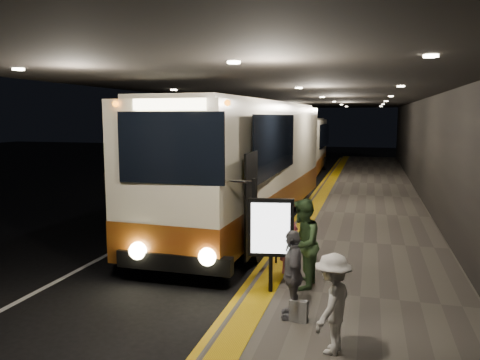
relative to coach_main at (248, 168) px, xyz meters
The scene contains 17 objects.
ground 3.59m from the coach_main, 107.25° to the right, with size 90.00×90.00×0.00m, color black.
lane_line_white 3.93m from the coach_main, 142.03° to the left, with size 0.12×50.00×0.01m, color silver.
kerb_stripe_yellow 3.20m from the coach_main, 55.42° to the left, with size 0.18×50.00×0.01m, color gold.
sidewalk 4.76m from the coach_main, 28.67° to the left, with size 4.50×50.00×0.15m, color #514C44.
tactile_strip 3.37m from the coach_main, 47.18° to the left, with size 0.50×50.00×0.01m, color gold.
terminal_wall 6.54m from the coach_main, 19.04° to the left, with size 0.10×50.00×6.00m, color black.
support_columns 2.66m from the coach_main, 155.25° to the left, with size 0.80×24.80×4.40m.
canopy 3.76m from the coach_main, 52.75° to the left, with size 9.00×50.00×0.40m, color black.
coach_main is the anchor object (origin of this frame).
coach_second 13.41m from the coach_main, 90.32° to the left, with size 2.62×10.99×3.43m.
passenger_boarding 5.56m from the coach_main, 65.82° to the right, with size 0.61×0.40×1.67m, color #BE5865.
passenger_waiting_green 6.50m from the coach_main, 65.57° to the right, with size 0.90×0.56×1.85m, color #416538.
passenger_waiting_white 9.15m from the coach_main, 67.54° to the right, with size 0.97×0.45×1.51m, color #B8B6B1.
passenger_waiting_grey 7.91m from the coach_main, 69.78° to the right, with size 0.92×0.47×1.57m, color #58565C.
bag_polka 8.19m from the coach_main, 69.21° to the right, with size 0.31×0.13×0.38m, color black.
info_sign 6.66m from the coach_main, 71.56° to the right, with size 0.90×0.27×1.90m.
stanchion_post 4.99m from the coach_main, 67.46° to the right, with size 0.05×0.05×1.05m, color black.
Camera 1 is at (4.83, -12.24, 3.65)m, focal length 35.00 mm.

